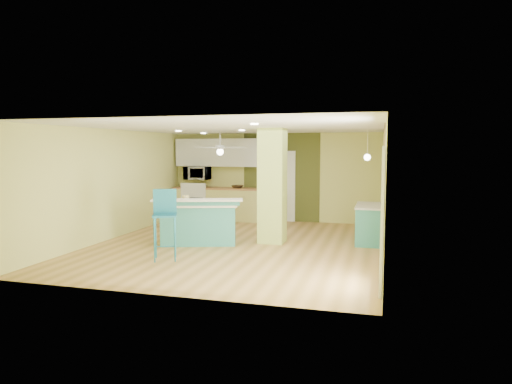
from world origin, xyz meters
TOP-DOWN VIEW (x-y plane):
  - floor at (0.00, 0.00)m, footprint 6.00×7.00m
  - ceiling at (0.00, 0.00)m, footprint 6.00×7.00m
  - wall_back at (0.00, 3.50)m, footprint 6.00×0.01m
  - wall_front at (0.00, -3.50)m, footprint 6.00×0.01m
  - wall_left at (-3.00, 0.00)m, footprint 0.01×7.00m
  - wall_right at (3.00, 0.00)m, footprint 0.01×7.00m
  - wood_panel at (2.99, 0.60)m, footprint 0.02×3.40m
  - olive_accent at (0.20, 3.49)m, footprint 2.20×0.02m
  - interior_door at (0.20, 3.46)m, footprint 0.82×0.05m
  - french_door at (2.97, -2.30)m, footprint 0.04×1.08m
  - column at (0.65, 0.50)m, footprint 0.55×0.55m
  - kitchen_run at (-1.30, 3.20)m, footprint 3.25×0.63m
  - stove at (-2.25, 3.19)m, footprint 0.76×0.66m
  - upper_cabinets at (-1.30, 3.32)m, footprint 3.20×0.34m
  - microwave at (-2.25, 3.20)m, footprint 0.70×0.48m
  - ceiling_fan at (-1.10, 2.00)m, footprint 1.41×1.41m
  - pendant_lamp at (2.65, 0.75)m, footprint 0.14×0.14m
  - wall_decor at (2.96, 0.80)m, footprint 0.03×0.90m
  - peninsula at (-0.86, -0.05)m, footprint 2.00×1.49m
  - bar_stool at (-0.93, -1.52)m, footprint 0.57×0.57m
  - side_counter at (2.70, 1.05)m, footprint 0.55×1.29m
  - fruit_bowl at (-1.00, 3.16)m, footprint 0.38×0.38m
  - canister at (-1.12, -0.15)m, footprint 0.15×0.15m

SIDE VIEW (x-z plane):
  - floor at x=0.00m, z-range -0.01..0.00m
  - side_counter at x=2.70m, z-range 0.00..0.83m
  - stove at x=-2.25m, z-range -0.08..1.00m
  - peninsula at x=-0.86m, z-range -0.04..0.97m
  - kitchen_run at x=-1.30m, z-range 0.00..0.94m
  - bar_stool at x=-0.93m, z-range 0.22..1.53m
  - canister at x=-1.12m, z-range 0.88..1.06m
  - fruit_bowl at x=-1.00m, z-range 0.94..1.02m
  - interior_door at x=0.20m, z-range 0.00..2.00m
  - french_door at x=2.97m, z-range 0.00..2.10m
  - wall_back at x=0.00m, z-range 0.00..2.50m
  - wall_front at x=0.00m, z-range 0.00..2.50m
  - wall_left at x=-3.00m, z-range 0.00..2.50m
  - wall_right at x=3.00m, z-range 0.00..2.50m
  - wood_panel at x=2.99m, z-range 0.00..2.50m
  - olive_accent at x=0.20m, z-range 0.00..2.50m
  - column at x=0.65m, z-range 0.00..2.50m
  - microwave at x=-2.25m, z-range 1.16..1.55m
  - wall_decor at x=2.96m, z-range 1.20..1.90m
  - pendant_lamp at x=2.65m, z-range 1.54..2.23m
  - upper_cabinets at x=-1.30m, z-range 1.55..2.35m
  - ceiling_fan at x=-1.10m, z-range 1.77..2.38m
  - ceiling at x=0.00m, z-range 2.50..2.51m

